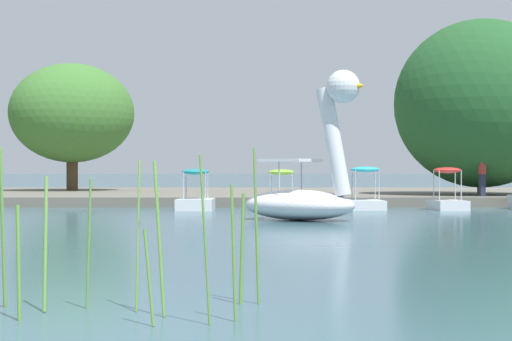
{
  "coord_description": "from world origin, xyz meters",
  "views": [
    {
      "loc": [
        1.25,
        -7.39,
        1.33
      ],
      "look_at": [
        1.29,
        19.6,
        1.34
      ],
      "focal_mm": 60.94,
      "sensor_mm": 36.0,
      "label": 1
    }
  ],
  "objects_px": {
    "pedal_boat_lime": "(280,197)",
    "pedal_boat_red": "(446,198)",
    "pedal_boat_cyan": "(364,197)",
    "tree_sapling_by_fence": "(71,113)",
    "pedal_boat_teal": "(194,198)",
    "person_on_path": "(481,173)",
    "tree_willow_near_path": "(480,104)",
    "swan_boat": "(306,184)"
  },
  "relations": [
    {
      "from": "pedal_boat_cyan",
      "to": "person_on_path",
      "type": "xyz_separation_m",
      "value": [
        4.82,
        3.2,
        0.82
      ]
    },
    {
      "from": "tree_sapling_by_fence",
      "to": "person_on_path",
      "type": "relative_size",
      "value": 4.78
    },
    {
      "from": "pedal_boat_teal",
      "to": "person_on_path",
      "type": "bearing_deg",
      "value": 17.51
    },
    {
      "from": "tree_willow_near_path",
      "to": "swan_boat",
      "type": "bearing_deg",
      "value": -123.01
    },
    {
      "from": "pedal_boat_lime",
      "to": "person_on_path",
      "type": "bearing_deg",
      "value": 21.92
    },
    {
      "from": "tree_willow_near_path",
      "to": "pedal_boat_red",
      "type": "bearing_deg",
      "value": -114.85
    },
    {
      "from": "pedal_boat_lime",
      "to": "pedal_boat_cyan",
      "type": "xyz_separation_m",
      "value": [
        2.87,
        -0.11,
        -0.02
      ]
    },
    {
      "from": "pedal_boat_red",
      "to": "tree_willow_near_path",
      "type": "distance_m",
      "value": 7.19
    },
    {
      "from": "pedal_boat_cyan",
      "to": "tree_willow_near_path",
      "type": "xyz_separation_m",
      "value": [
        5.37,
        5.48,
        3.62
      ]
    },
    {
      "from": "swan_boat",
      "to": "pedal_boat_teal",
      "type": "height_order",
      "value": "swan_boat"
    },
    {
      "from": "tree_sapling_by_fence",
      "to": "pedal_boat_cyan",
      "type": "bearing_deg",
      "value": -44.34
    },
    {
      "from": "pedal_boat_cyan",
      "to": "pedal_boat_red",
      "type": "distance_m",
      "value": 2.77
    },
    {
      "from": "pedal_boat_teal",
      "to": "person_on_path",
      "type": "relative_size",
      "value": 1.21
    },
    {
      "from": "swan_boat",
      "to": "tree_willow_near_path",
      "type": "distance_m",
      "value": 14.53
    },
    {
      "from": "pedal_boat_lime",
      "to": "pedal_boat_red",
      "type": "relative_size",
      "value": 0.93
    },
    {
      "from": "person_on_path",
      "to": "pedal_boat_teal",
      "type": "bearing_deg",
      "value": -162.49
    },
    {
      "from": "swan_boat",
      "to": "pedal_boat_lime",
      "type": "bearing_deg",
      "value": 94.45
    },
    {
      "from": "swan_boat",
      "to": "tree_sapling_by_fence",
      "type": "xyz_separation_m",
      "value": [
        -10.27,
        18.78,
        3.13
      ]
    },
    {
      "from": "pedal_boat_teal",
      "to": "pedal_boat_lime",
      "type": "xyz_separation_m",
      "value": [
        2.92,
        0.25,
        0.02
      ]
    },
    {
      "from": "pedal_boat_lime",
      "to": "tree_sapling_by_fence",
      "type": "relative_size",
      "value": 0.22
    },
    {
      "from": "pedal_boat_teal",
      "to": "tree_willow_near_path",
      "type": "height_order",
      "value": "tree_willow_near_path"
    },
    {
      "from": "pedal_boat_red",
      "to": "tree_sapling_by_fence",
      "type": "relative_size",
      "value": 0.23
    },
    {
      "from": "pedal_boat_cyan",
      "to": "tree_sapling_by_fence",
      "type": "xyz_separation_m",
      "value": [
        -12.63,
        12.34,
        3.69
      ]
    },
    {
      "from": "tree_willow_near_path",
      "to": "pedal_boat_lime",
      "type": "bearing_deg",
      "value": -146.92
    },
    {
      "from": "pedal_boat_cyan",
      "to": "pedal_boat_lime",
      "type": "bearing_deg",
      "value": 177.89
    },
    {
      "from": "swan_boat",
      "to": "tree_willow_near_path",
      "type": "height_order",
      "value": "tree_willow_near_path"
    },
    {
      "from": "tree_sapling_by_fence",
      "to": "tree_willow_near_path",
      "type": "height_order",
      "value": "tree_willow_near_path"
    },
    {
      "from": "swan_boat",
      "to": "tree_sapling_by_fence",
      "type": "bearing_deg",
      "value": 118.68
    },
    {
      "from": "pedal_boat_cyan",
      "to": "tree_willow_near_path",
      "type": "bearing_deg",
      "value": 45.54
    },
    {
      "from": "pedal_boat_teal",
      "to": "tree_sapling_by_fence",
      "type": "height_order",
      "value": "tree_sapling_by_fence"
    },
    {
      "from": "person_on_path",
      "to": "pedal_boat_red",
      "type": "bearing_deg",
      "value": -121.53
    },
    {
      "from": "tree_willow_near_path",
      "to": "tree_sapling_by_fence",
      "type": "bearing_deg",
      "value": 159.12
    },
    {
      "from": "pedal_boat_teal",
      "to": "person_on_path",
      "type": "height_order",
      "value": "person_on_path"
    },
    {
      "from": "pedal_boat_cyan",
      "to": "person_on_path",
      "type": "bearing_deg",
      "value": 33.58
    },
    {
      "from": "tree_sapling_by_fence",
      "to": "tree_willow_near_path",
      "type": "xyz_separation_m",
      "value": [
        18.01,
        -6.87,
        -0.06
      ]
    },
    {
      "from": "pedal_boat_teal",
      "to": "pedal_boat_cyan",
      "type": "height_order",
      "value": "pedal_boat_cyan"
    },
    {
      "from": "pedal_boat_red",
      "to": "person_on_path",
      "type": "distance_m",
      "value": 4.03
    },
    {
      "from": "tree_sapling_by_fence",
      "to": "swan_boat",
      "type": "bearing_deg",
      "value": -61.32
    },
    {
      "from": "pedal_boat_lime",
      "to": "pedal_boat_red",
      "type": "distance_m",
      "value": 5.64
    },
    {
      "from": "pedal_boat_teal",
      "to": "tree_willow_near_path",
      "type": "xyz_separation_m",
      "value": [
        11.16,
        5.62,
        3.63
      ]
    },
    {
      "from": "swan_boat",
      "to": "tree_sapling_by_fence",
      "type": "height_order",
      "value": "tree_sapling_by_fence"
    },
    {
      "from": "swan_boat",
      "to": "pedal_boat_cyan",
      "type": "distance_m",
      "value": 6.88
    }
  ]
}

